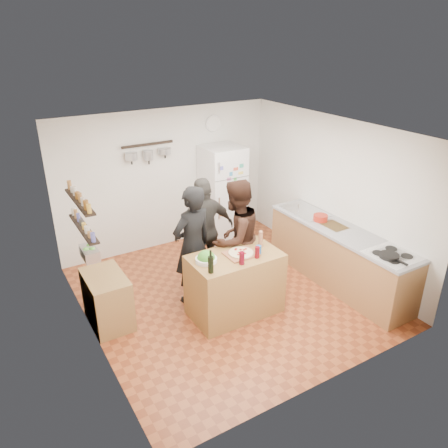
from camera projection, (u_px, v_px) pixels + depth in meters
room_shell at (214, 211)px, 6.45m from camera, size 4.20×4.20×4.20m
prep_island at (235, 284)px, 6.09m from camera, size 1.25×0.72×0.91m
pizza_board at (241, 254)px, 5.92m from camera, size 0.42×0.34×0.02m
pizza at (241, 253)px, 5.91m from camera, size 0.34×0.34×0.02m
salad_bowl at (206, 260)px, 5.73m from camera, size 0.29×0.29×0.06m
wine_bottle at (211, 265)px, 5.45m from camera, size 0.07×0.07×0.22m
wine_glass_near at (242, 258)px, 5.65m from camera, size 0.07×0.07×0.17m
wine_glass_far at (257, 252)px, 5.81m from camera, size 0.07×0.07×0.16m
pepper_mill at (261, 240)px, 6.11m from camera, size 0.06×0.06×0.20m
salt_canister at (259, 250)px, 5.92m from camera, size 0.07×0.07×0.12m
person_left at (193, 246)px, 6.20m from camera, size 0.73×0.55×1.79m
person_center at (236, 239)px, 6.39m from camera, size 1.04×0.91×1.80m
person_back at (205, 231)px, 6.75m from camera, size 1.01×0.43×1.71m
counter_run at (338, 257)px, 6.83m from camera, size 0.63×2.63×0.90m
stove_top at (392, 255)px, 5.90m from camera, size 0.60×0.62×0.02m
skillet at (389, 256)px, 5.82m from camera, size 0.26×0.26×0.05m
sink at (305, 211)px, 7.31m from camera, size 0.50×0.80×0.03m
cutting_board at (334, 226)px, 6.77m from camera, size 0.30×0.40×0.02m
red_bowl at (320, 218)px, 6.93m from camera, size 0.23×0.23×0.09m
fridge at (223, 194)px, 8.10m from camera, size 0.70×0.68×1.80m
wall_clock at (213, 123)px, 7.84m from camera, size 0.30×0.03×0.30m
spice_shelf_lower at (83, 228)px, 5.30m from camera, size 0.12×1.00×0.02m
spice_shelf_upper at (79, 201)px, 5.15m from camera, size 0.12×1.00×0.02m
produce_basket at (90, 253)px, 5.45m from camera, size 0.18×0.35×0.14m
side_table at (107, 299)px, 5.91m from camera, size 0.50×0.80×0.73m
pot_rack at (148, 144)px, 7.26m from camera, size 0.90×0.04×0.04m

